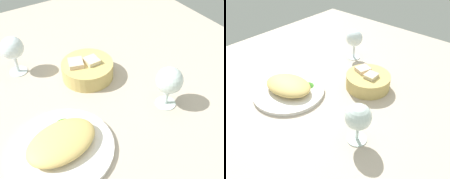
% 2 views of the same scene
% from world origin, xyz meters
% --- Properties ---
extents(ground_plane, '(1.40, 1.40, 0.02)m').
position_xyz_m(ground_plane, '(0.00, 0.00, -0.01)').
color(ground_plane, '#B9A997').
extents(plate, '(0.27, 0.27, 0.01)m').
position_xyz_m(plate, '(-0.15, -0.14, 0.01)').
color(plate, white).
rests_on(plate, ground_plane).
extents(omelette, '(0.20, 0.15, 0.04)m').
position_xyz_m(omelette, '(-0.15, -0.14, 0.03)').
color(omelette, '#DBB866').
rests_on(omelette, plate).
extents(lettuce_garnish, '(0.05, 0.05, 0.01)m').
position_xyz_m(lettuce_garnish, '(-0.11, -0.08, 0.02)').
color(lettuce_garnish, '#418D2A').
rests_on(lettuce_garnish, plate).
extents(bread_basket, '(0.17, 0.17, 0.07)m').
position_xyz_m(bread_basket, '(0.05, 0.09, 0.03)').
color(bread_basket, tan).
rests_on(bread_basket, ground_plane).
extents(wine_glass_near, '(0.08, 0.08, 0.13)m').
position_xyz_m(wine_glass_near, '(0.19, -0.15, 0.09)').
color(wine_glass_near, silver).
rests_on(wine_glass_near, ground_plane).
extents(wine_glass_far, '(0.08, 0.08, 0.14)m').
position_xyz_m(wine_glass_far, '(-0.14, 0.24, 0.09)').
color(wine_glass_far, silver).
rests_on(wine_glass_far, ground_plane).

